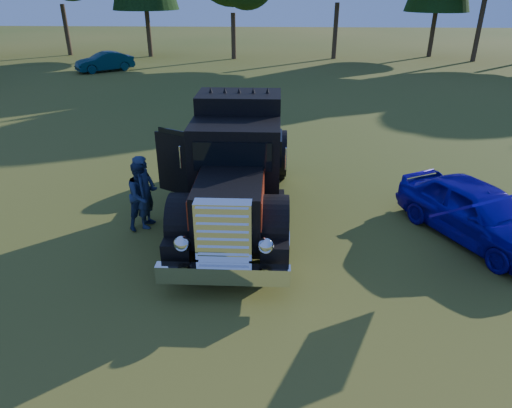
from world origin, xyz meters
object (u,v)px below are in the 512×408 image
Objects in this scene: diamond_t_truck at (237,171)px; spectator_near at (145,192)px; hotrod_coupe at (476,211)px; spectator_far at (142,195)px; distant_teal_car at (105,62)px.

spectator_near is (-2.18, -0.48, -0.37)m from diamond_t_truck.
hotrod_coupe is 7.82m from spectator_far.
spectator_near is at bearing -15.49° from distant_teal_car.
spectator_near is at bearing -167.57° from diamond_t_truck.
spectator_near is 0.48× the size of distant_teal_car.
diamond_t_truck is at bearing 172.55° from hotrod_coupe.
spectator_near reaches higher than distant_teal_car.
spectator_far is (-0.05, -0.08, -0.06)m from spectator_near.
spectator_far is (-2.24, -0.56, -0.43)m from diamond_t_truck.
distant_teal_car is (-10.88, 21.37, -0.65)m from diamond_t_truck.
diamond_t_truck is 5.66m from hotrod_coupe.
spectator_near is at bearing 178.16° from hotrod_coupe.
hotrod_coupe is at bearing -87.33° from spectator_near.
spectator_far is (-7.82, 0.17, 0.16)m from hotrod_coupe.
distant_teal_car is at bearing 59.40° from spectator_far.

